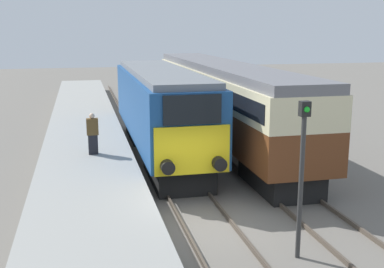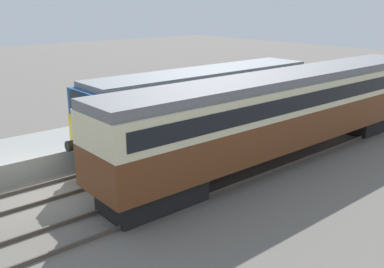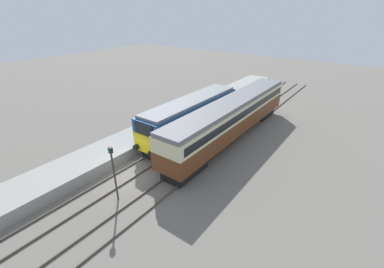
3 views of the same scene
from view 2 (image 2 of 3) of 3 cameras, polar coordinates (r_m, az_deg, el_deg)
The scene contains 7 objects.
ground_plane at distance 17.09m, azimuth -19.36°, elevation -7.65°, with size 120.00×120.00×0.00m, color slate.
platform_left at distance 23.26m, azimuth -4.08°, elevation 1.03°, with size 3.50×50.00×0.91m.
rails_near_track at distance 19.18m, azimuth -5.41°, elevation -3.76°, with size 1.51×60.00×0.14m.
rails_far_track at distance 16.70m, azimuth 1.37°, elevation -6.94°, with size 1.50×60.00×0.14m.
locomotive at distance 20.44m, azimuth 1.67°, elevation 3.72°, with size 2.70×12.96×3.89m.
passenger_carriage at distance 19.54m, azimuth 12.63°, elevation 3.48°, with size 2.75×19.17×3.97m.
person_on_platform at distance 21.42m, azimuth -9.02°, elevation 2.89°, with size 0.44×0.26×1.59m.
Camera 2 is at (14.77, -5.18, 6.86)m, focal length 40.00 mm.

